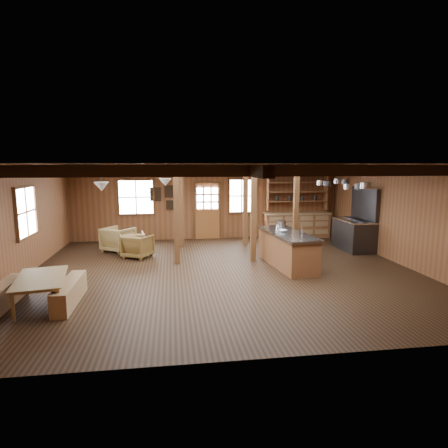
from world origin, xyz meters
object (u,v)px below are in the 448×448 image
at_px(commercial_range, 355,229).
at_px(kitchen_island, 287,249).
at_px(armchair_c, 118,239).
at_px(dining_table, 43,291).
at_px(armchair_a, 132,243).
at_px(armchair_b, 138,246).

bearing_deg(commercial_range, kitchen_island, -149.77).
bearing_deg(commercial_range, armchair_c, 174.00).
bearing_deg(armchair_c, dining_table, 114.00).
bearing_deg(armchair_c, kitchen_island, -172.55).
xyz_separation_m(commercial_range, armchair_c, (-7.70, 0.81, -0.27)).
distance_m(kitchen_island, armchair_a, 4.80).
distance_m(kitchen_island, armchair_b, 4.44).
bearing_deg(armchair_a, kitchen_island, 146.26).
relative_size(kitchen_island, dining_table, 1.59).
relative_size(dining_table, armchair_b, 2.12).
relative_size(armchair_a, armchair_b, 1.00).
height_order(commercial_range, armchair_c, commercial_range).
distance_m(armchair_b, armchair_c, 1.16).
height_order(armchair_a, armchair_b, armchair_b).
xyz_separation_m(kitchen_island, dining_table, (-5.70, -2.14, -0.19)).
relative_size(dining_table, armchair_c, 1.88).
xyz_separation_m(kitchen_island, commercial_range, (2.85, 1.66, 0.19)).
xyz_separation_m(armchair_a, armchair_c, (-0.48, 0.50, 0.05)).
bearing_deg(armchair_b, dining_table, 95.77).
bearing_deg(armchair_b, commercial_range, -150.49).
distance_m(dining_table, armchair_c, 4.68).
bearing_deg(kitchen_island, commercial_range, 24.21).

